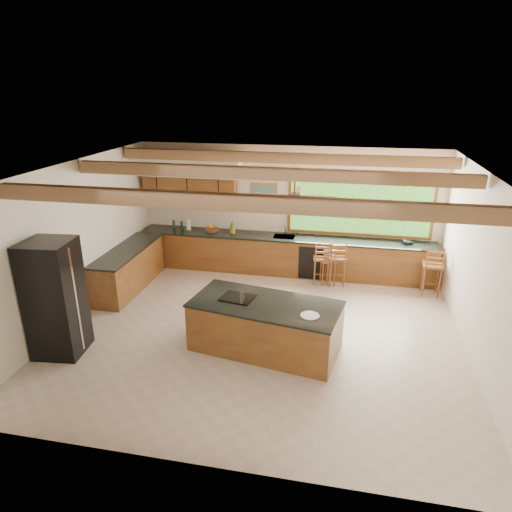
# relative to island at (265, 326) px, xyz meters

# --- Properties ---
(ground) EXTENTS (7.20, 7.20, 0.00)m
(ground) POSITION_rel_island_xyz_m (-0.18, 0.52, -0.44)
(ground) COLOR #C1AFA0
(ground) RESTS_ON ground
(room_shell) EXTENTS (7.27, 6.54, 3.02)m
(room_shell) POSITION_rel_island_xyz_m (-0.35, 1.18, 1.77)
(room_shell) COLOR white
(room_shell) RESTS_ON ground
(counter_run) EXTENTS (7.12, 3.10, 1.24)m
(counter_run) POSITION_rel_island_xyz_m (-1.00, 3.04, 0.03)
(counter_run) COLOR brown
(counter_run) RESTS_ON ground
(island) EXTENTS (2.67, 1.59, 0.89)m
(island) POSITION_rel_island_xyz_m (0.00, 0.00, 0.00)
(island) COLOR brown
(island) RESTS_ON ground
(refrigerator) EXTENTS (0.85, 0.83, 2.00)m
(refrigerator) POSITION_rel_island_xyz_m (-3.40, -0.78, 0.56)
(refrigerator) COLOR black
(refrigerator) RESTS_ON ground
(bar_stool_a) EXTENTS (0.46, 0.46, 1.09)m
(bar_stool_a) POSITION_rel_island_xyz_m (1.09, 2.91, 0.21)
(bar_stool_a) COLOR brown
(bar_stool_a) RESTS_ON ground
(bar_stool_b) EXTENTS (0.40, 0.40, 1.02)m
(bar_stool_b) POSITION_rel_island_xyz_m (0.75, 2.92, 0.17)
(bar_stool_b) COLOR brown
(bar_stool_b) RESTS_ON ground
(bar_stool_c) EXTENTS (0.41, 0.41, 0.95)m
(bar_stool_c) POSITION_rel_island_xyz_m (0.90, 2.92, 0.13)
(bar_stool_c) COLOR brown
(bar_stool_c) RESTS_ON ground
(bar_stool_d) EXTENTS (0.43, 0.43, 1.15)m
(bar_stool_d) POSITION_rel_island_xyz_m (3.12, 2.78, 0.24)
(bar_stool_d) COLOR brown
(bar_stool_d) RESTS_ON ground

